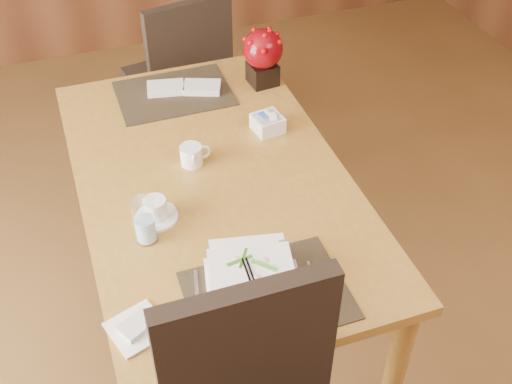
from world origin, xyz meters
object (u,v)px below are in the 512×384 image
object	(u,v)px
soup_setting	(251,279)
bread_plate	(137,328)
sugar_caddy	(268,123)
berry_decor	(263,54)
far_chair	(183,73)
dining_table	(214,198)
water_glass	(144,221)
coffee_cup	(156,210)
creamer_jug	(191,155)

from	to	relation	value
soup_setting	bread_plate	distance (m)	0.34
sugar_caddy	berry_decor	world-z (taller)	berry_decor
sugar_caddy	far_chair	bearing A→B (deg)	98.09
soup_setting	sugar_caddy	world-z (taller)	soup_setting
dining_table	water_glass	xyz separation A→B (m)	(-0.27, -0.22, 0.18)
coffee_cup	water_glass	world-z (taller)	water_glass
water_glass	sugar_caddy	size ratio (longest dim) A/B	1.56
coffee_cup	berry_decor	xyz separation A→B (m)	(0.59, 0.65, 0.10)
soup_setting	creamer_jug	bearing A→B (deg)	102.62
soup_setting	coffee_cup	bearing A→B (deg)	127.95
far_chair	bread_plate	bearing A→B (deg)	61.82
coffee_cup	bread_plate	distance (m)	0.43
dining_table	creamer_jug	distance (m)	0.17
soup_setting	water_glass	xyz separation A→B (m)	(-0.24, 0.30, 0.03)
dining_table	coffee_cup	bearing A→B (deg)	-148.91
soup_setting	sugar_caddy	bearing A→B (deg)	78.19
water_glass	far_chair	size ratio (longest dim) A/B	0.17
water_glass	far_chair	xyz separation A→B (m)	(0.42, 1.28, -0.30)
coffee_cup	water_glass	distance (m)	0.11
water_glass	creamer_jug	size ratio (longest dim) A/B	1.58
dining_table	berry_decor	xyz separation A→B (m)	(0.37, 0.51, 0.23)
coffee_cup	creamer_jug	world-z (taller)	coffee_cup
creamer_jug	berry_decor	size ratio (longest dim) A/B	0.42
soup_setting	dining_table	bearing A→B (deg)	97.53
soup_setting	bread_plate	size ratio (longest dim) A/B	2.14
soup_setting	sugar_caddy	size ratio (longest dim) A/B	2.93
sugar_caddy	far_chair	world-z (taller)	far_chair
soup_setting	water_glass	bearing A→B (deg)	140.02
sugar_caddy	bread_plate	world-z (taller)	sugar_caddy
water_glass	far_chair	distance (m)	1.38
dining_table	coffee_cup	xyz separation A→B (m)	(-0.23, -0.14, 0.13)
dining_table	berry_decor	size ratio (longest dim) A/B	6.30
water_glass	berry_decor	xyz separation A→B (m)	(0.64, 0.73, 0.06)
dining_table	bread_plate	xyz separation A→B (m)	(-0.37, -0.54, 0.10)
sugar_caddy	berry_decor	distance (m)	0.35
water_glass	creamer_jug	world-z (taller)	water_glass
coffee_cup	creamer_jug	xyz separation A→B (m)	(0.18, 0.23, 0.00)
dining_table	bread_plate	distance (m)	0.67
sugar_caddy	bread_plate	distance (m)	0.98
water_glass	berry_decor	distance (m)	0.97
berry_decor	coffee_cup	bearing A→B (deg)	-132.42
coffee_cup	dining_table	bearing A→B (deg)	31.09
dining_table	coffee_cup	world-z (taller)	coffee_cup
dining_table	creamer_jug	world-z (taller)	creamer_jug
coffee_cup	far_chair	distance (m)	1.28
soup_setting	berry_decor	world-z (taller)	berry_decor
water_glass	creamer_jug	xyz separation A→B (m)	(0.23, 0.31, -0.04)
creamer_jug	bread_plate	xyz separation A→B (m)	(-0.32, -0.64, -0.03)
bread_plate	sugar_caddy	bearing A→B (deg)	48.97
creamer_jug	far_chair	distance (m)	1.02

